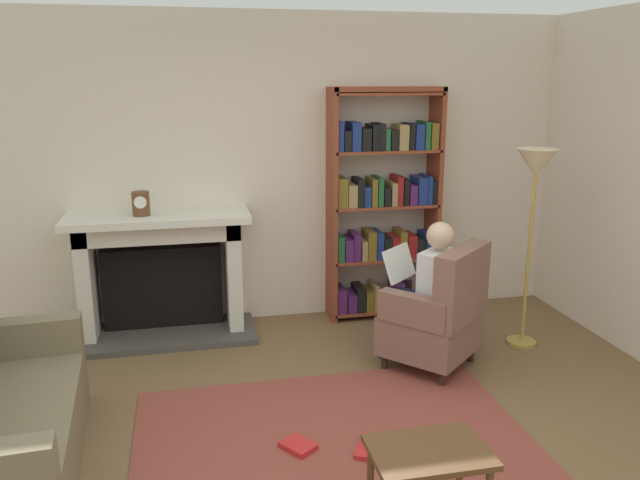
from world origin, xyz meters
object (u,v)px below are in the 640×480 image
(armchair_reading, at_px, (438,315))
(bookshelf, at_px, (384,208))
(floor_lamp, at_px, (535,181))
(mantel_clock, at_px, (141,204))
(side_table, at_px, (429,463))
(seated_reader, at_px, (425,287))
(fireplace, at_px, (162,270))

(armchair_reading, bearing_deg, bookshelf, -128.25)
(floor_lamp, bearing_deg, bookshelf, 136.01)
(mantel_clock, xyz_separation_m, bookshelf, (2.09, 0.14, -0.16))
(side_table, bearing_deg, seated_reader, 69.41)
(side_table, bearing_deg, fireplace, 114.41)
(fireplace, bearing_deg, mantel_clock, -140.27)
(armchair_reading, height_order, seated_reader, seated_reader)
(bookshelf, xyz_separation_m, floor_lamp, (0.94, -0.90, 0.36))
(bookshelf, bearing_deg, armchair_reading, -86.46)
(armchair_reading, distance_m, seated_reader, 0.23)
(bookshelf, relative_size, armchair_reading, 2.14)
(mantel_clock, relative_size, bookshelf, 0.09)
(mantel_clock, bearing_deg, side_table, -62.73)
(seated_reader, bearing_deg, mantel_clock, -66.07)
(seated_reader, bearing_deg, armchair_reading, 90.00)
(seated_reader, height_order, floor_lamp, floor_lamp)
(bookshelf, distance_m, armchair_reading, 1.30)
(bookshelf, height_order, side_table, bookshelf)
(side_table, bearing_deg, armchair_reading, 66.22)
(fireplace, xyz_separation_m, seated_reader, (1.96, -1.04, 0.05))
(bookshelf, xyz_separation_m, side_table, (-0.68, -2.87, -0.62))
(fireplace, distance_m, mantel_clock, 0.62)
(bookshelf, bearing_deg, floor_lamp, -43.99)
(bookshelf, xyz_separation_m, seated_reader, (-0.01, -1.08, -0.39))
(mantel_clock, bearing_deg, armchair_reading, -25.41)
(armchair_reading, height_order, floor_lamp, floor_lamp)
(mantel_clock, relative_size, floor_lamp, 0.12)
(fireplace, xyz_separation_m, floor_lamp, (2.90, -0.87, 0.80))
(bookshelf, relative_size, side_table, 3.70)
(bookshelf, relative_size, seated_reader, 1.82)
(armchair_reading, xyz_separation_m, floor_lamp, (0.86, 0.26, 0.95))
(bookshelf, height_order, floor_lamp, bookshelf)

